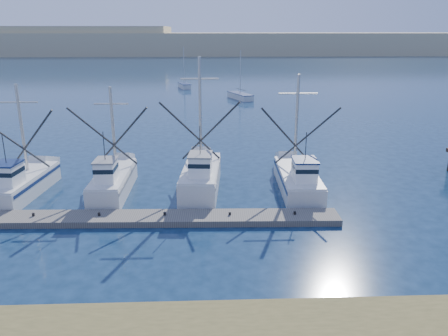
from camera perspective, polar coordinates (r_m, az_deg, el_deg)
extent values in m
plane|color=#0C1F36|center=(22.03, 2.40, -13.08)|extent=(500.00, 500.00, 0.00)
cube|color=#625E57|center=(27.98, -15.95, -6.37)|extent=(29.47, 2.69, 0.39)
cube|color=tan|center=(228.97, -1.99, 15.98)|extent=(360.00, 60.00, 10.00)
cube|color=silver|center=(34.20, -24.84, -2.11)|extent=(3.17, 7.45, 1.33)
cube|color=white|center=(32.17, -26.36, -0.84)|extent=(1.60, 1.90, 1.50)
cylinder|color=#B7B2A8|center=(34.33, -24.90, 4.64)|extent=(0.22, 0.22, 6.35)
cube|color=silver|center=(32.29, -14.23, -1.96)|extent=(2.26, 7.34, 1.46)
cube|color=white|center=(30.09, -15.13, -0.50)|extent=(1.29, 1.80, 1.50)
cylinder|color=#B7B2A8|center=(32.47, -14.29, 4.99)|extent=(0.22, 0.22, 5.99)
cube|color=silver|center=(31.69, -3.02, -1.52)|extent=(3.05, 7.82, 1.76)
cube|color=white|center=(29.32, -3.10, 0.24)|extent=(1.57, 1.97, 1.50)
cylinder|color=#B7B2A8|center=(31.76, -3.13, 7.38)|extent=(0.22, 0.22, 7.74)
cube|color=silver|center=(32.57, 9.56, -1.65)|extent=(2.89, 8.01, 1.28)
cube|color=white|center=(30.26, 10.46, -0.42)|extent=(1.57, 1.99, 1.50)
cylinder|color=#B7B2A8|center=(32.77, 9.45, 5.95)|extent=(0.22, 0.22, 6.95)
cube|color=silver|center=(75.39, 2.13, 9.33)|extent=(4.14, 6.71, 0.90)
cylinder|color=#B7B2A8|center=(75.21, 2.15, 12.41)|extent=(0.12, 0.12, 7.20)
cube|color=silver|center=(90.25, -5.20, 10.63)|extent=(2.84, 5.13, 0.90)
cylinder|color=#B7B2A8|center=(90.16, -5.26, 13.21)|extent=(0.12, 0.12, 7.20)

